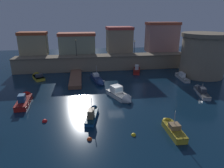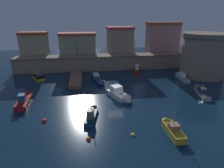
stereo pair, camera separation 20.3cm
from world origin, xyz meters
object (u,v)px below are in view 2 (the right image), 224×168
at_px(moored_boat_2, 121,95).
at_px(moored_boat_6, 38,77).
at_px(quay_lamp_0, 76,45).
at_px(moored_boat_9, 25,99).
at_px(fortress_tower, 204,55).
at_px(moored_boat_7, 98,80).
at_px(moored_boat_1, 171,128).
at_px(moored_boat_5, 92,113).
at_px(mooring_buoy_2, 44,121).
at_px(mooring_buoy_0, 133,135).
at_px(moored_boat_3, 137,70).
at_px(moored_boat_0, 181,76).
at_px(quay_lamp_1, 135,45).
at_px(mooring_buoy_1, 89,140).
at_px(moored_boat_8, 200,91).

xyz_separation_m(moored_boat_2, moored_boat_6, (-15.42, 13.16, -0.15)).
distance_m(quay_lamp_0, moored_boat_9, 20.60).
height_order(fortress_tower, moored_boat_7, fortress_tower).
xyz_separation_m(quay_lamp_0, moored_boat_6, (-8.20, -5.79, -5.64)).
distance_m(moored_boat_1, moored_boat_5, 10.18).
distance_m(moored_boat_6, mooring_buoy_2, 19.59).
relative_size(quay_lamp_0, mooring_buoy_2, 6.00).
height_order(moored_boat_1, mooring_buoy_0, moored_boat_1).
bearing_deg(moored_boat_3, fortress_tower, -94.07).
height_order(fortress_tower, moored_boat_6, fortress_tower).
xyz_separation_m(moored_boat_0, moored_boat_3, (-7.97, 6.22, 0.08)).
relative_size(quay_lamp_1, moored_boat_9, 0.51).
relative_size(moored_boat_3, moored_boat_9, 0.86).
bearing_deg(mooring_buoy_1, quay_lamp_0, 93.38).
distance_m(fortress_tower, moored_boat_6, 35.72).
distance_m(quay_lamp_1, moored_boat_0, 13.66).
bearing_deg(moored_boat_1, moored_boat_2, 21.68).
relative_size(quay_lamp_1, mooring_buoy_1, 5.98).
bearing_deg(moored_boat_7, mooring_buoy_1, -17.23).
height_order(moored_boat_1, moored_boat_7, moored_boat_7).
height_order(moored_boat_3, mooring_buoy_0, moored_boat_3).
distance_m(fortress_tower, quay_lamp_1, 15.64).
distance_m(quay_lamp_0, mooring_buoy_0, 30.83).
height_order(quay_lamp_0, moored_boat_5, quay_lamp_0).
distance_m(fortress_tower, mooring_buoy_0, 29.55).
relative_size(fortress_tower, moored_boat_5, 1.66).
bearing_deg(mooring_buoy_0, fortress_tower, 45.49).
xyz_separation_m(moored_boat_2, moored_boat_7, (-2.96, 9.11, -0.13)).
relative_size(moored_boat_5, moored_boat_6, 1.20).
relative_size(moored_boat_8, moored_boat_9, 1.04).
xyz_separation_m(fortress_tower, moored_boat_1, (-15.89, -20.55, -4.23)).
bearing_deg(mooring_buoy_2, moored_boat_0, 30.25).
distance_m(moored_boat_2, moored_boat_3, 16.67).
bearing_deg(moored_boat_3, moored_boat_1, -169.41).
bearing_deg(quay_lamp_0, moored_boat_6, -144.80).
bearing_deg(moored_boat_9, moored_boat_5, -122.94).
relative_size(quay_lamp_1, moored_boat_0, 0.50).
bearing_deg(fortress_tower, mooring_buoy_2, -152.33).
xyz_separation_m(moored_boat_5, mooring_buoy_0, (4.29, -5.28, -0.42)).
distance_m(moored_boat_2, moored_boat_7, 9.58).
xyz_separation_m(moored_boat_1, mooring_buoy_1, (-9.50, -0.37, -0.45)).
distance_m(moored_boat_3, moored_boat_8, 16.49).
height_order(mooring_buoy_0, mooring_buoy_2, mooring_buoy_2).
bearing_deg(moored_boat_8, moored_boat_2, 106.48).
xyz_separation_m(moored_boat_0, moored_boat_6, (-30.11, 4.12, -0.02)).
bearing_deg(mooring_buoy_2, mooring_buoy_1, -41.01).
bearing_deg(mooring_buoy_1, moored_boat_8, 29.69).
bearing_deg(moored_boat_1, mooring_buoy_2, 73.96).
relative_size(quay_lamp_0, moored_boat_9, 0.59).
xyz_separation_m(moored_boat_6, moored_boat_9, (0.52, -12.51, 0.10)).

